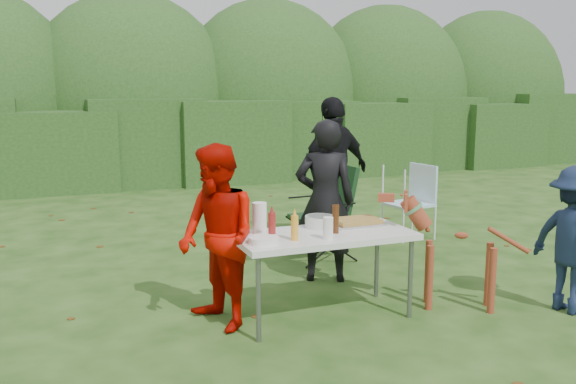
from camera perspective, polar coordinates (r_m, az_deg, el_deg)
name	(u,v)px	position (r m, az deg, el deg)	size (l,w,h in m)	color
ground	(308,332)	(5.03, 1.90, -12.95)	(80.00, 80.00, 0.00)	#1E4211
hedge_row	(146,142)	(12.43, -13.17, 4.54)	(22.00, 1.40, 1.70)	#23471C
shrub_backdrop	(133,102)	(13.97, -14.32, 8.14)	(20.00, 2.60, 3.20)	#3D6628
folding_table	(324,239)	(5.12, 3.37, -4.43)	(1.50, 0.70, 0.74)	silver
person_cook	(325,201)	(6.10, 3.46, -0.85)	(0.60, 0.39, 1.64)	black
person_red_jacket	(218,237)	(4.94, -6.61, -4.23)	(0.73, 0.57, 1.51)	#BC0A00
person_black_puffy	(334,171)	(7.54, 4.30, 1.95)	(1.07, 0.45, 1.83)	black
child	(575,240)	(5.83, 25.26, -4.07)	(0.83, 0.48, 1.28)	#14203C
dog	(461,253)	(5.60, 15.84, -5.50)	(1.06, 0.42, 1.00)	brown
camping_chair	(321,212)	(6.91, 3.12, -1.90)	(0.68, 0.68, 1.08)	#153519
lawn_chair	(409,201)	(8.08, 11.22, -0.83)	(0.56, 0.56, 0.95)	#67C0E1
food_tray	(356,224)	(5.43, 6.42, -2.96)	(0.45, 0.30, 0.02)	#B7B7BA
focaccia_bread	(356,221)	(5.42, 6.43, -2.67)	(0.40, 0.26, 0.04)	#A67F3A
mustard_bottle	(295,228)	(4.84, 0.62, -3.38)	(0.06, 0.06, 0.20)	gold
ketchup_bottle	(272,226)	(4.86, -1.51, -3.22)	(0.06, 0.06, 0.22)	maroon
beer_bottle	(336,219)	(5.09, 4.47, -2.53)	(0.06, 0.06, 0.24)	#47230F
paper_towel_roll	(259,218)	(5.07, -2.69, -2.45)	(0.12, 0.12, 0.26)	white
cup_stack	(328,228)	(4.89, 3.77, -3.40)	(0.08, 0.08, 0.18)	white
pasta_bowl	(320,222)	(5.30, 3.00, -2.79)	(0.26, 0.26, 0.10)	silver
plate_stack	(264,240)	(4.78, -2.29, -4.50)	(0.24, 0.24, 0.05)	white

